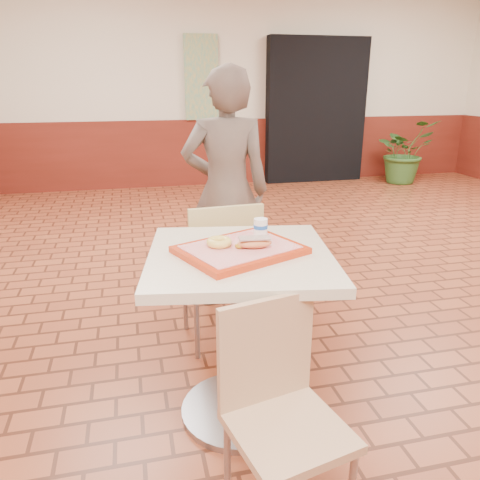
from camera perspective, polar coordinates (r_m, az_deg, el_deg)
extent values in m
cube|color=brown|center=(3.24, 21.22, -11.18)|extent=(8.00, 10.00, 0.01)
cube|color=beige|center=(7.47, 0.02, 18.39)|extent=(8.00, 0.01, 3.00)
cube|color=#5F1C12|center=(7.52, 0.06, 10.75)|extent=(8.00, 0.04, 1.00)
cube|color=black|center=(7.74, 9.24, 15.21)|extent=(1.60, 0.22, 2.20)
cube|color=gray|center=(7.30, -4.72, 19.11)|extent=(0.50, 0.03, 1.20)
cube|color=beige|center=(2.05, 0.00, -2.18)|extent=(0.79, 0.79, 0.04)
cylinder|color=gray|center=(2.23, 0.00, -12.28)|extent=(0.09, 0.09, 0.79)
cylinder|color=gray|center=(2.45, 0.00, -19.93)|extent=(0.57, 0.57, 0.03)
cube|color=tan|center=(1.77, 5.94, -22.17)|extent=(0.45, 0.45, 0.04)
cube|color=tan|center=(1.76, 3.19, -13.32)|extent=(0.38, 0.11, 0.42)
cylinder|color=gray|center=(1.96, -1.54, -25.31)|extent=(0.03, 0.03, 0.37)
cylinder|color=gray|center=(2.08, 7.36, -22.41)|extent=(0.03, 0.03, 0.37)
cube|color=#D0BF7D|center=(2.85, -2.62, -4.36)|extent=(0.45, 0.45, 0.04)
cube|color=#D0BF7D|center=(2.59, -1.64, -0.84)|extent=(0.42, 0.06, 0.46)
cylinder|color=gray|center=(3.14, -0.19, -6.53)|extent=(0.03, 0.03, 0.41)
cylinder|color=gray|center=(3.07, -6.70, -7.33)|extent=(0.03, 0.03, 0.41)
cylinder|color=gray|center=(2.84, 1.95, -9.49)|extent=(0.03, 0.03, 0.41)
cylinder|color=gray|center=(2.75, -5.28, -10.50)|extent=(0.03, 0.03, 0.41)
imported|color=#61534B|center=(3.24, -1.69, 5.92)|extent=(0.65, 0.46, 1.66)
cube|color=#B32C0D|center=(2.03, 0.00, -1.23)|extent=(0.49, 0.38, 0.03)
cube|color=#E18585|center=(2.03, 0.00, -0.83)|extent=(0.44, 0.33, 0.00)
torus|color=#F0CE57|center=(2.03, -2.56, -0.25)|extent=(0.11, 0.11, 0.04)
ellipsoid|color=#DE7641|center=(2.01, 1.78, -0.39)|extent=(0.16, 0.09, 0.04)
cube|color=silver|center=(2.00, 1.78, 0.25)|extent=(0.14, 0.07, 0.01)
ellipsoid|color=#AB7D17|center=(2.00, -0.09, -0.72)|extent=(0.04, 0.03, 0.02)
cylinder|color=white|center=(2.16, 2.53, 1.56)|extent=(0.06, 0.06, 0.08)
cylinder|color=blue|center=(2.16, 2.53, 1.66)|extent=(0.07, 0.07, 0.02)
imported|color=#315E25|center=(7.98, 19.37, 10.14)|extent=(1.02, 0.93, 0.99)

